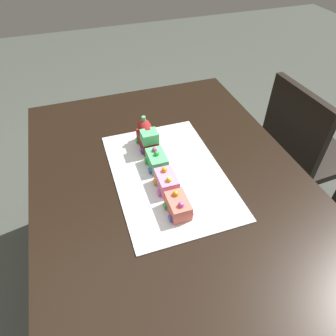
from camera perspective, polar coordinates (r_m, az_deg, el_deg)
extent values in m
plane|color=#474C44|center=(1.73, 0.55, -20.09)|extent=(8.00, 8.00, 0.00)
cube|color=black|center=(1.13, 0.80, -3.25)|extent=(1.40, 1.00, 0.03)
cube|color=black|center=(1.83, -19.32, -0.53)|extent=(0.07, 0.07, 0.71)
cube|color=black|center=(1.95, 6.77, 5.12)|extent=(0.07, 0.07, 0.71)
cube|color=black|center=(1.88, 24.81, 2.53)|extent=(0.42, 0.42, 0.04)
cube|color=black|center=(1.65, 22.41, 6.94)|extent=(0.40, 0.06, 0.40)
cube|color=black|center=(2.21, 23.59, 1.69)|extent=(0.04, 0.04, 0.42)
cube|color=black|center=(1.85, 22.18, -7.30)|extent=(0.04, 0.04, 0.42)
cube|color=black|center=(2.02, 16.39, -0.57)|extent=(0.04, 0.04, 0.42)
cube|color=silver|center=(1.15, 0.00, -1.17)|extent=(0.60, 0.40, 0.00)
cube|color=maroon|center=(1.26, -3.82, 5.04)|extent=(0.12, 0.06, 0.05)
cylinder|color=maroon|center=(1.25, -4.11, 7.06)|extent=(0.07, 0.05, 0.05)
cube|color=#59CC7A|center=(1.21, -3.48, 5.86)|extent=(0.06, 0.06, 0.04)
cylinder|color=#59CC7A|center=(1.25, -4.53, 8.93)|extent=(0.02, 0.02, 0.03)
sphere|color=#F4EFCC|center=(1.31, -4.65, 7.04)|extent=(0.02, 0.02, 0.02)
cylinder|color=green|center=(1.29, -5.75, 5.11)|extent=(0.02, 0.01, 0.02)
cylinder|color=#4C59D8|center=(1.24, -4.96, 3.27)|extent=(0.02, 0.01, 0.02)
cylinder|color=green|center=(1.31, -2.68, 5.75)|extent=(0.02, 0.01, 0.02)
cylinder|color=green|center=(1.25, -1.78, 3.95)|extent=(0.02, 0.01, 0.02)
cube|color=#59CC7A|center=(1.16, -2.08, 1.42)|extent=(0.10, 0.06, 0.06)
cylinder|color=green|center=(1.19, -4.11, 1.27)|extent=(0.02, 0.01, 0.02)
cylinder|color=#4C59D8|center=(1.15, -3.38, -0.46)|extent=(0.02, 0.01, 0.02)
cylinder|color=#4C59D8|center=(1.20, -0.81, 2.00)|extent=(0.02, 0.01, 0.02)
cylinder|color=#4C59D8|center=(1.16, 0.03, 0.31)|extent=(0.02, 0.01, 0.02)
sphere|color=green|center=(1.14, -2.13, 2.69)|extent=(0.02, 0.02, 0.02)
sphere|color=#D84CB2|center=(1.16, -2.49, 3.45)|extent=(0.02, 0.02, 0.02)
cube|color=pink|center=(1.08, -0.25, -2.52)|extent=(0.10, 0.06, 0.06)
cylinder|color=orange|center=(1.11, -2.47, -2.59)|extent=(0.02, 0.01, 0.02)
cylinder|color=#D84CB2|center=(1.07, -1.62, -4.59)|extent=(0.02, 0.01, 0.02)
cylinder|color=green|center=(1.12, 1.06, -1.76)|extent=(0.02, 0.01, 0.02)
cylinder|color=red|center=(1.09, 2.02, -3.69)|extent=(0.02, 0.01, 0.02)
sphere|color=orange|center=(1.08, -0.68, -0.34)|extent=(0.02, 0.02, 0.02)
sphere|color=yellow|center=(1.04, 0.18, -2.13)|extent=(0.02, 0.02, 0.02)
cube|color=#F27260|center=(1.01, 1.88, -7.06)|extent=(0.10, 0.06, 0.06)
cylinder|color=green|center=(1.03, -0.56, -7.04)|extent=(0.02, 0.01, 0.02)
cylinder|color=#4C59D8|center=(1.00, 0.43, -9.34)|extent=(0.02, 0.01, 0.02)
cylinder|color=red|center=(1.05, 3.21, -6.07)|extent=(0.02, 0.01, 0.02)
cylinder|color=red|center=(1.01, 4.33, -8.29)|extent=(0.02, 0.01, 0.02)
sphere|color=#D84CB2|center=(0.97, 2.44, -6.84)|extent=(0.02, 0.02, 0.02)
sphere|color=orange|center=(1.00, 1.43, -4.76)|extent=(0.02, 0.02, 0.02)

